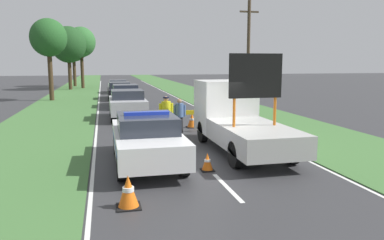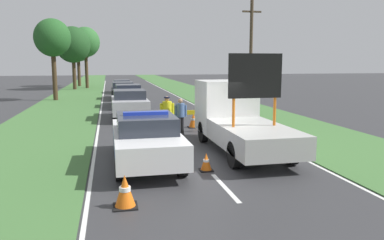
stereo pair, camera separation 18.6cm
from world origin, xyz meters
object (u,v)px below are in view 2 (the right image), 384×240
Objects in this scene: pedestrian_civilian at (180,114)px; traffic_cone_centre_front at (193,120)px; queued_car_hatch_blue at (128,95)px; police_officer at (167,112)px; roadside_tree_near_right at (78,46)px; roadside_tree_mid_right at (73,45)px; utility_pole at (251,55)px; queued_car_sedan_silver at (130,104)px; traffic_cone_near_truck at (206,162)px; queued_car_sedan_black at (123,90)px; roadside_tree_near_left at (52,38)px; queued_car_van_white at (122,86)px; police_car at (146,138)px; traffic_cone_near_police at (125,191)px; work_truck at (237,117)px; roadside_tree_mid_left at (85,42)px; road_barrier at (175,114)px.

pedestrian_civilian is 2.20× the size of traffic_cone_centre_front.
police_officer is at bearing 95.46° from queued_car_hatch_blue.
roadside_tree_near_right reaches higher than queued_car_hatch_blue.
utility_pole is (12.40, -22.42, -1.47)m from roadside_tree_mid_right.
utility_pole is at bearing -170.32° from queued_car_sedan_silver.
roadside_tree_near_right is 30.97m from utility_pole.
queued_car_sedan_black reaches higher than traffic_cone_near_truck.
queued_car_sedan_silver is 0.58× the size of roadside_tree_near_right.
queued_car_van_white is at bearing 50.21° from roadside_tree_near_left.
police_officer is 11.16m from queued_car_hatch_blue.
traffic_cone_near_truck is 0.08× the size of utility_pole.
police_car is 3.52m from traffic_cone_near_police.
traffic_cone_centre_front is at bearing -125.66° from police_officer.
queued_car_sedan_black is at bearing -67.86° from roadside_tree_mid_right.
police_officer is 3.26× the size of traffic_cone_near_truck.
work_truck is 34.78m from roadside_tree_mid_left.
work_truck reaches higher than queued_car_van_white.
police_car reaches higher than queued_car_hatch_blue.
police_officer is 0.41× the size of queued_car_sedan_silver.
road_barrier is 8.80m from utility_pole.
traffic_cone_near_truck is at bearing -81.02° from roadside_tree_near_right.
roadside_tree_mid_left is (-6.44, 29.24, 5.03)m from traffic_cone_centre_front.
roadside_tree_mid_right is (-1.25, -2.03, -0.39)m from roadside_tree_mid_left.
traffic_cone_near_police is 1.01× the size of traffic_cone_centre_front.
roadside_tree_mid_left is at bearing -73.51° from roadside_tree_near_right.
queued_car_sedan_silver is 18.11m from queued_car_van_white.
queued_car_hatch_blue is 0.67× the size of utility_pole.
traffic_cone_near_truck is (-1.23, -7.12, -0.10)m from traffic_cone_centre_front.
traffic_cone_near_police is at bearing -136.58° from traffic_cone_near_truck.
roadside_tree_near_right reaches higher than traffic_cone_near_truck.
queued_car_sedan_silver is at bearing -78.40° from roadside_tree_mid_right.
roadside_tree_mid_left reaches higher than queued_car_sedan_silver.
roadside_tree_near_left is at bearing 107.50° from traffic_cone_near_truck.
roadside_tree_near_right is at bearing 96.65° from police_car.
work_truck is 1.41× the size of queued_car_van_white.
queued_car_van_white is 8.69m from roadside_tree_mid_right.
queued_car_sedan_black is 1.11× the size of queued_car_van_white.
roadside_tree_mid_right reaches higher than queued_car_van_white.
roadside_tree_near_left reaches higher than traffic_cone_near_police.
roadside_tree_near_right is at bearing 102.90° from traffic_cone_centre_front.
roadside_tree_near_left is at bearing 100.58° from traffic_cone_near_police.
queued_car_hatch_blue is (-1.38, 16.42, 0.56)m from traffic_cone_near_truck.
road_barrier is 0.47× the size of roadside_tree_mid_right.
work_truck is 19.94m from queued_car_sedan_black.
queued_car_van_white reaches higher than traffic_cone_centre_front.
roadside_tree_mid_right is (-4.87, 23.71, 4.15)m from queued_car_sedan_silver.
traffic_cone_centre_front is 0.11× the size of roadside_tree_near_left.
roadside_tree_near_right reaches higher than pedestrian_civilian.
work_truck is 38.81m from roadside_tree_near_right.
police_officer is 35.72m from roadside_tree_near_right.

